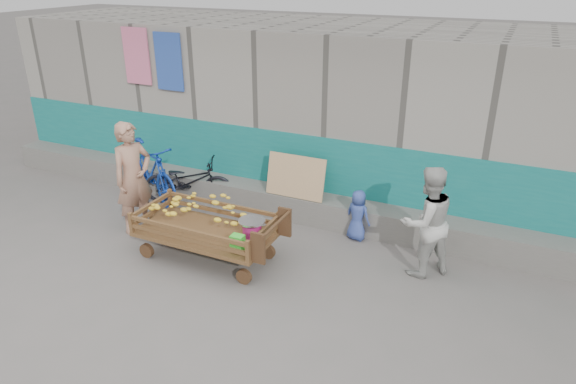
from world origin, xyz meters
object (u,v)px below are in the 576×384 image
at_px(banana_cart, 203,220).
at_px(vendor_man, 134,178).
at_px(woman, 426,222).
at_px(bench, 177,220).
at_px(bicycle_dark, 188,181).
at_px(child, 358,215).
at_px(bicycle_blue, 150,172).

relative_size(banana_cart, vendor_man, 1.19).
distance_m(vendor_man, woman, 4.47).
bearing_deg(vendor_man, banana_cart, -84.31).
xyz_separation_m(bench, bicycle_dark, (-0.42, 0.96, 0.24)).
bearing_deg(child, woman, 168.38).
bearing_deg(bicycle_blue, bicycle_dark, -51.65).
xyz_separation_m(banana_cart, child, (1.85, 1.47, -0.21)).
relative_size(banana_cart, bicycle_dark, 1.34).
bearing_deg(child, vendor_man, 34.01).
height_order(vendor_man, woman, vendor_man).
xyz_separation_m(woman, bicycle_blue, (-4.96, 0.37, -0.24)).
relative_size(banana_cart, bench, 2.11).
height_order(vendor_man, bicycle_dark, vendor_man).
xyz_separation_m(vendor_man, bicycle_blue, (-0.54, 1.02, -0.35)).
height_order(bicycle_dark, bicycle_blue, bicycle_blue).
bearing_deg(bicycle_blue, bench, -100.77).
bearing_deg(vendor_man, woman, -64.86).
distance_m(bench, child, 2.90).
xyz_separation_m(bench, bicycle_blue, (-1.11, 0.79, 0.37)).
bearing_deg(woman, bench, -37.76).
bearing_deg(child, bicycle_blue, 16.70).
height_order(vendor_man, child, vendor_man).
bearing_deg(woman, child, -69.75).
bearing_deg(bench, banana_cart, -30.57).
distance_m(banana_cart, bicycle_blue, 2.38).
xyz_separation_m(vendor_man, woman, (4.42, 0.65, -0.11)).
height_order(banana_cart, child, banana_cart).
xyz_separation_m(banana_cart, vendor_man, (-1.45, 0.28, 0.28)).
bearing_deg(woman, banana_cart, -26.49).
distance_m(child, bicycle_blue, 3.85).
relative_size(bench, bicycle_dark, 0.63).
height_order(bench, bicycle_blue, bicycle_blue).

